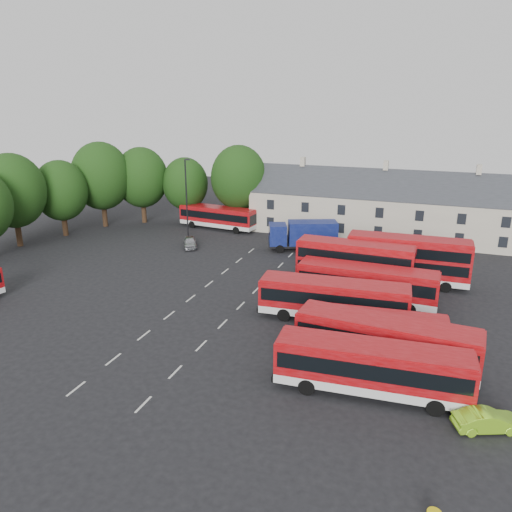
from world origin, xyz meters
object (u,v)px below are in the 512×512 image
object	(u,v)px
silver_car	(190,242)
lamppost	(187,197)
bus_row_a	(372,365)
bus_dd_south	(355,262)
box_truck	(304,234)
lime_car	(487,421)

from	to	relation	value
silver_car	lamppost	xyz separation A→B (m)	(-1.97, 3.37, 4.92)
silver_car	lamppost	bearing A→B (deg)	89.71
lamppost	bus_row_a	bearing A→B (deg)	-45.73
bus_dd_south	bus_row_a	bearing A→B (deg)	-75.44
lamppost	box_truck	bearing A→B (deg)	1.44
bus_dd_south	lamppost	bearing A→B (deg)	158.49
box_truck	lime_car	world-z (taller)	box_truck
lime_car	box_truck	bearing A→B (deg)	8.72
box_truck	silver_car	size ratio (longest dim) A/B	2.19
bus_dd_south	lamppost	distance (m)	25.55
bus_dd_south	lamppost	world-z (taller)	lamppost
bus_row_a	box_truck	xyz separation A→B (m)	(-11.92, 28.53, -0.03)
silver_car	lamppost	world-z (taller)	lamppost
bus_row_a	silver_car	distance (m)	35.56
lamppost	bus_dd_south	bearing A→B (deg)	-23.25
box_truck	lamppost	bearing A→B (deg)	159.62
lime_car	lamppost	world-z (taller)	lamppost
bus_row_a	box_truck	size ratio (longest dim) A/B	1.42
bus_row_a	lamppost	xyz separation A→B (m)	(-27.43, 28.14, 3.55)
bus_row_a	bus_dd_south	world-z (taller)	bus_dd_south
bus_row_a	silver_car	world-z (taller)	bus_row_a
bus_dd_south	lime_car	distance (m)	22.39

